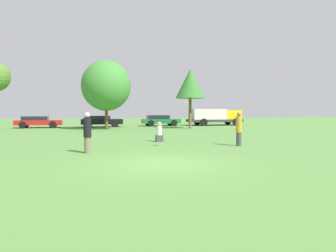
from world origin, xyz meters
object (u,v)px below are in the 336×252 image
Objects in this scene: tree_1 at (106,86)px; delivery_truck_yellow at (214,116)px; tree_2 at (190,84)px; parked_car_black at (101,121)px; bystander_sitting at (159,133)px; parked_car_green at (160,120)px; person_thrower at (87,132)px; person_catcher at (239,129)px; frisbee at (185,102)px; parked_car_red at (38,121)px.

delivery_truck_yellow is (12.98, 4.63, -2.95)m from tree_1.
parked_car_black is (-8.23, 5.38, -3.71)m from tree_2.
parked_car_green is at bearing 75.81° from bystander_sitting.
bystander_sitting is 0.18× the size of tree_1.
person_thrower is 7.47m from person_catcher.
person_thrower is at bearing -122.94° from tree_2.
tree_2 is 10.51m from parked_car_black.
tree_1 reaches higher than parked_car_black.
person_thrower is 6.36× the size of frisbee.
frisbee is 16.12m from tree_1.
bystander_sitting is 0.18× the size of delivery_truck_yellow.
parked_car_green is 0.66× the size of delivery_truck_yellow.
person_thrower is 20.98m from parked_car_black.
person_thrower reaches higher than person_catcher.
person_thrower is 16.72m from tree_1.
person_thrower reaches higher than parked_car_black.
delivery_truck_yellow is at bearing 19.65° from tree_1.
tree_2 is at bearing -19.25° from parked_car_red.
delivery_truck_yellow is (4.97, 5.39, -3.24)m from tree_2.
parked_car_black is at bearing 1.20° from parked_car_red.
frisbee reaches higher than parked_car_black.
parked_car_red is at bearing 96.19° from person_thrower.
person_thrower is 25.75m from delivery_truck_yellow.
person_catcher is at bearing -70.88° from tree_1.
person_thrower is 0.27× the size of tree_1.
tree_2 is at bearing -106.07° from person_catcher.
bystander_sitting is at bearing -80.78° from tree_1.
frisbee is at bearing -110.42° from tree_2.
tree_2 is 1.33× the size of parked_car_black.
tree_2 is 1.29× the size of parked_car_red.
parked_car_green is at bearing 177.56° from delivery_truck_yellow.
bystander_sitting is at bearing -81.62° from parked_car_black.
parked_car_red is (-4.48, 20.87, -0.22)m from person_thrower.
parked_car_green is (6.41, 5.02, -3.41)m from tree_1.
tree_2 is at bearing 51.12° from person_thrower.
person_catcher is at bearing -0.00° from person_thrower.
tree_1 is 8.69m from parked_car_red.
frisbee reaches higher than person_thrower.
person_thrower is 4.66m from frisbee.
tree_1 reaches higher than frisbee.
tree_1 reaches higher than bystander_sitting.
tree_1 is at bearing -159.43° from delivery_truck_yellow.
person_thrower is 18.83m from tree_2.
parked_car_red is 0.70× the size of delivery_truck_yellow.
delivery_truck_yellow reaches higher than person_thrower.
parked_car_black is (-5.59, 20.13, -0.21)m from person_catcher.
parked_car_green is (6.63, 0.40, 0.00)m from parked_car_black.
parked_car_black is at bearing 97.46° from bystander_sitting.
person_thrower reaches higher than bystander_sitting.
person_catcher is 20.89m from parked_car_black.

